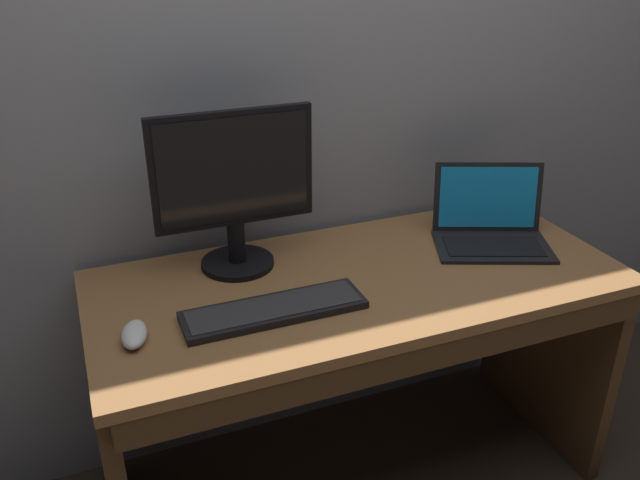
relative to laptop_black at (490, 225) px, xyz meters
name	(u,v)px	position (x,y,z in m)	size (l,w,h in m)	color
ground_plane	(354,477)	(-0.49, -0.06, -0.84)	(14.00, 14.00, 0.00)	#382D23
back_wall	(310,46)	(-0.49, 0.33, 0.54)	(5.07, 0.04, 2.75)	gray
desk	(359,344)	(-0.49, -0.07, -0.29)	(1.54, 0.69, 0.78)	olive
laptop_black	(490,225)	(0.00, 0.00, 0.00)	(0.43, 0.38, 0.23)	black
external_monitor	(234,190)	(-0.80, 0.13, 0.19)	(0.46, 0.22, 0.48)	black
wired_keyboard	(274,310)	(-0.78, -0.16, -0.05)	(0.49, 0.14, 0.02)	black
computer_mouse	(134,334)	(-1.14, -0.15, -0.04)	(0.06, 0.12, 0.04)	white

